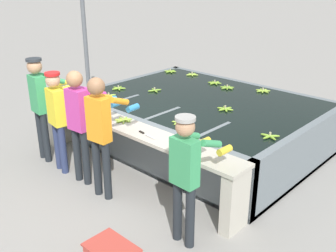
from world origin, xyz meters
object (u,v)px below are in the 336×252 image
object	(u,v)px
banana_bunch_floating_1	(118,88)
banana_bunch_floating_10	(270,136)
worker_3	(101,127)
support_post_left	(85,40)
banana_bunch_ledge_0	(123,120)
worker_0	(41,99)
worker_1	(59,113)
banana_bunch_floating_9	(225,109)
banana_bunch_floating_7	(215,83)
banana_bunch_floating_6	(263,91)
banana_bunch_floating_0	(192,75)
banana_bunch_floating_3	(170,71)
banana_bunch_floating_8	(155,90)
banana_bunch_floating_4	(109,96)
worker_4	(187,169)
knife_0	(145,134)
worker_2	(80,117)
banana_bunch_floating_2	(181,122)
banana_bunch_ledge_1	(188,146)
banana_bunch_floating_5	(227,88)

from	to	relation	value
banana_bunch_floating_1	banana_bunch_floating_10	distance (m)	3.31
worker_3	support_post_left	size ratio (longest dim) A/B	0.54
banana_bunch_ledge_0	worker_0	bearing A→B (deg)	-156.03
worker_1	banana_bunch_floating_9	bearing A→B (deg)	52.64
banana_bunch_floating_7	banana_bunch_ledge_0	xyz separation A→B (m)	(0.26, -2.64, 0.00)
banana_bunch_floating_6	banana_bunch_floating_10	xyz separation A→B (m)	(1.20, -1.84, 0.00)
banana_bunch_floating_0	banana_bunch_floating_7	distance (m)	0.79
banana_bunch_ledge_0	support_post_left	bearing A→B (deg)	153.79
worker_0	banana_bunch_floating_3	size ratio (longest dim) A/B	6.18
worker_0	banana_bunch_ledge_0	world-z (taller)	worker_0
worker_3	banana_bunch_floating_8	world-z (taller)	worker_3
worker_3	banana_bunch_floating_4	world-z (taller)	worker_3
worker_4	knife_0	size ratio (longest dim) A/B	4.54
worker_4	banana_bunch_floating_6	bearing A→B (deg)	107.31
worker_0	banana_bunch_floating_9	distance (m)	3.01
worker_3	banana_bunch_floating_1	world-z (taller)	worker_3
worker_3	support_post_left	distance (m)	3.75
banana_bunch_floating_4	support_post_left	size ratio (longest dim) A/B	0.09
worker_3	support_post_left	xyz separation A→B (m)	(-3.11, 2.03, 0.55)
banana_bunch_floating_8	knife_0	xyz separation A→B (m)	(1.38, -1.57, -0.01)
worker_2	banana_bunch_floating_0	xyz separation A→B (m)	(-0.78, 3.45, -0.16)
banana_bunch_floating_6	banana_bunch_floating_8	size ratio (longest dim) A/B	1.03
worker_2	banana_bunch_floating_10	xyz separation A→B (m)	(2.18, 1.59, -0.16)
banana_bunch_floating_2	banana_bunch_floating_3	world-z (taller)	same
worker_0	banana_bunch_ledge_1	world-z (taller)	worker_0
banana_bunch_ledge_0	knife_0	xyz separation A→B (m)	(0.60, -0.13, -0.01)
banana_bunch_ledge_0	support_post_left	size ratio (longest dim) A/B	0.09
banana_bunch_floating_6	banana_bunch_ledge_1	xyz separation A→B (m)	(0.59, -2.88, 0.00)
worker_1	support_post_left	world-z (taller)	support_post_left
worker_0	banana_bunch_floating_2	bearing A→B (deg)	29.16
worker_3	worker_4	xyz separation A→B (m)	(1.51, 0.01, -0.09)
banana_bunch_ledge_1	banana_bunch_floating_6	bearing A→B (deg)	101.67
banana_bunch_floating_5	banana_bunch_ledge_0	distance (m)	2.54
banana_bunch_floating_3	banana_bunch_floating_9	distance (m)	2.69
banana_bunch_floating_5	banana_bunch_floating_9	bearing A→B (deg)	-56.12
banana_bunch_floating_3	banana_bunch_floating_0	bearing A→B (deg)	11.67
worker_2	banana_bunch_floating_3	size ratio (longest dim) A/B	6.15
banana_bunch_floating_7	banana_bunch_ledge_0	size ratio (longest dim) A/B	1.00
worker_0	worker_4	distance (m)	3.16
worker_3	banana_bunch_floating_5	world-z (taller)	worker_3
worker_2	support_post_left	size ratio (longest dim) A/B	0.54
banana_bunch_floating_7	banana_bunch_floating_0	bearing A→B (deg)	165.20
banana_bunch_floating_1	banana_bunch_floating_9	size ratio (longest dim) A/B	0.98
worker_2	banana_bunch_floating_4	bearing A→B (deg)	125.84
banana_bunch_floating_2	banana_bunch_ledge_1	size ratio (longest dim) A/B	1.00
banana_bunch_floating_6	knife_0	bearing A→B (deg)	-92.56
banana_bunch_floating_0	knife_0	distance (m)	3.39
banana_bunch_floating_3	banana_bunch_floating_7	bearing A→B (deg)	-3.91
banana_bunch_floating_3	knife_0	distance (m)	3.59
worker_4	banana_bunch_ledge_0	size ratio (longest dim) A/B	5.67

